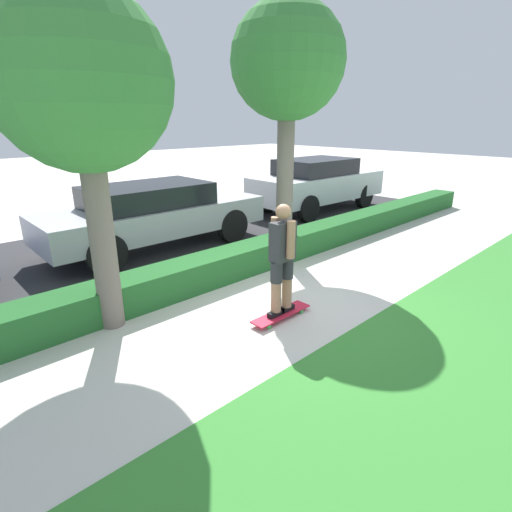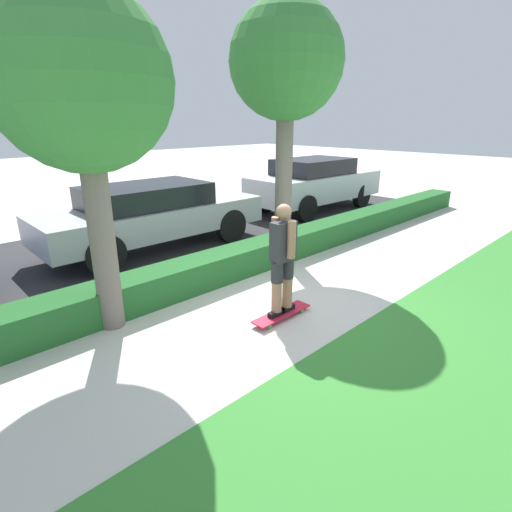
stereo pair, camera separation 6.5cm
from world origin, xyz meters
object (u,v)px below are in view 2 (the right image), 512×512
Objects in this scene: tree_near at (82,85)px; tree_mid at (286,65)px; parked_car_rear at (315,183)px; skateboard at (282,314)px; skater_person at (283,257)px; parked_car_middle at (152,214)px.

tree_near is 4.01m from tree_mid.
parked_car_rear is (3.87, 2.21, -2.76)m from tree_mid.
skateboard is 0.84m from skater_person.
tree_near is at bearing -129.21° from parked_car_middle.
parked_car_rear is (6.01, 4.16, -0.07)m from skater_person.
skateboard is 4.56m from tree_mid.
parked_car_middle is at bearing 128.34° from tree_mid.
skater_person is at bearing -123.69° from skateboard.
skater_person is 4.16m from parked_car_middle.
tree_mid reaches higher than parked_car_rear.
parked_car_rear is at bearing 29.73° from tree_mid.
skateboard is at bearing -95.23° from parked_car_middle.
tree_near reaches higher than skater_person.
skateboard is 0.21× the size of tree_mid.
tree_near is 4.14m from parked_car_middle.
tree_mid is at bearing 6.99° from tree_near.
skater_person is (-0.00, -0.00, 0.84)m from skateboard.
skater_person is 0.33× the size of tree_mid.
parked_car_rear is at bearing 34.69° from skater_person.
tree_near is 8.55m from parked_car_rear.
skater_person is 3.95m from tree_mid.
skater_person is at bearing -137.68° from tree_mid.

